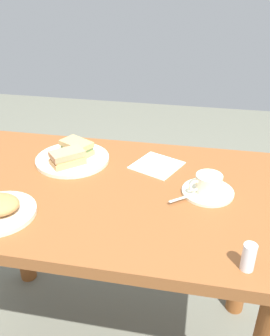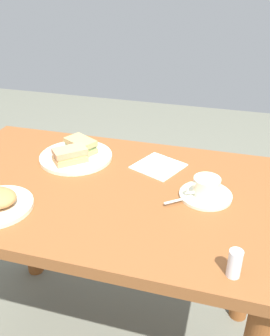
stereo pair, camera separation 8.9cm
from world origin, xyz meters
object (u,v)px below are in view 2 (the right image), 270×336
Objects in this scene: napkin at (158,166)px; salt_shaker at (235,263)px; sandwich_plate at (76,157)px; coffee_saucer at (206,195)px; coffee_cup at (206,186)px; sandwich_front at (81,145)px; spoon at (184,198)px; dining_table at (106,225)px; sandwich_back at (70,155)px.

salt_shaker is (-0.28, 0.46, 0.03)m from napkin.
sandwich_plate is 0.50m from coffee_saucer.
napkin is at bearing -39.32° from coffee_cup.
spoon is at bearing 153.97° from sandwich_front.
sandwich_plate reaches higher than dining_table.
salt_shaker is (-0.42, 0.28, 0.19)m from dining_table.
sandwich_back reaches higher than coffee_saucer.
sandwich_back is at bearing -16.04° from spoon.
napkin is at bearing -57.96° from spoon.
coffee_saucer is 0.33m from salt_shaker.
napkin is (0.18, -0.15, -0.00)m from coffee_saucer.
salt_shaker is (-0.16, 0.26, 0.02)m from spoon.
dining_table is 0.31m from spoon.
coffee_saucer is at bearing 161.82° from sandwich_front.
sandwich_front is at bearing -2.16° from napkin.
sandwich_front is at bearing -26.03° from spoon.
salt_shaker is at bearing 120.61° from spoon.
salt_shaker is at bearing 107.50° from coffee_cup.
napkin is at bearing -166.74° from sandwich_back.
sandwich_back is (0.16, -0.10, 0.20)m from dining_table.
sandwich_plate is at bearing -14.51° from coffee_cup.
coffee_saucer is at bearing -141.35° from spoon.
spoon reaches higher than napkin.
salt_shaker reaches higher than coffee_cup.
dining_table is 9.13× the size of sandwich_back.
spoon is at bearing 175.20° from dining_table.
sandwich_back is 0.31m from napkin.
coffee_cup is (-0.32, -0.02, 0.20)m from dining_table.
napkin is at bearing -176.00° from sandwich_plate.
dining_table is 13.92× the size of spoon.
spoon reaches higher than dining_table.
sandwich_front is 0.47m from spoon.
salt_shaker reaches higher than sandwich_back.
sandwich_plate is 0.31m from napkin.
coffee_cup is at bearing 161.69° from sandwich_front.
sandwich_back is 0.69m from salt_shaker.
sandwich_back is (-0.00, 0.05, 0.03)m from sandwich_plate.
salt_shaker is (-0.10, 0.31, -0.00)m from coffee_cup.
sandwich_plate is 2.61× the size of coffee_cup.
salt_shaker is at bearing 140.86° from sandwich_front.
sandwich_front is (0.16, -0.18, 0.20)m from dining_table.
dining_table is 7.83× the size of napkin.
sandwich_back is 1.52× the size of spoon.
sandwich_back is at bearing -33.59° from salt_shaker.
salt_shaker reaches higher than dining_table.
salt_shaker reaches higher than sandwich_front.
napkin is at bearing 177.84° from sandwich_front.
dining_table is 0.27m from sandwich_back.
coffee_cup is at bearing 171.14° from sandwich_back.
dining_table is 0.54m from salt_shaker.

